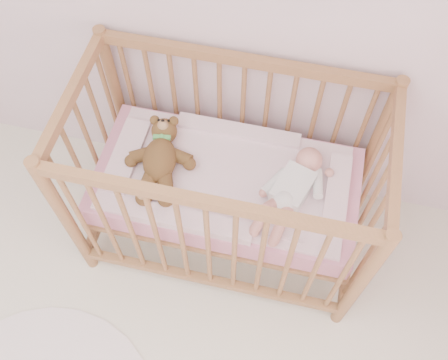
% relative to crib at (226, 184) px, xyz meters
% --- Properties ---
extents(crib, '(1.36, 0.76, 1.00)m').
position_rel_crib_xyz_m(crib, '(0.00, 0.00, 0.00)').
color(crib, '#A87047').
rests_on(crib, floor).
extents(mattress, '(1.22, 0.62, 0.13)m').
position_rel_crib_xyz_m(mattress, '(0.00, 0.00, -0.01)').
color(mattress, pink).
rests_on(mattress, crib).
extents(blanket, '(1.10, 0.58, 0.06)m').
position_rel_crib_xyz_m(blanket, '(0.00, 0.00, 0.06)').
color(blanket, '#E69EB3').
rests_on(blanket, mattress).
extents(baby, '(0.41, 0.59, 0.13)m').
position_rel_crib_xyz_m(baby, '(0.30, -0.02, 0.14)').
color(baby, white).
rests_on(baby, blanket).
extents(teddy_bear, '(0.41, 0.53, 0.13)m').
position_rel_crib_xyz_m(teddy_bear, '(-0.30, -0.02, 0.15)').
color(teddy_bear, brown).
rests_on(teddy_bear, blanket).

